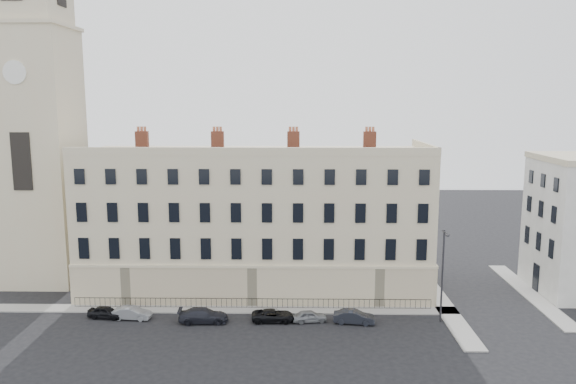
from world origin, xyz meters
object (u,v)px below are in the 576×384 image
Objects in this scene: car_a at (106,312)px; car_f at (354,317)px; car_b at (132,313)px; car_c at (203,315)px; car_d at (273,316)px; car_e at (310,316)px; streetlamp at (443,272)px.

car_f is (23.19, -0.89, 0.05)m from car_a.
car_a is at bearing 91.05° from car_b.
car_c reaches higher than car_a.
car_d is 3.37m from car_e.
car_c is at bearing 91.58° from car_d.
car_b is at bearing 87.16° from car_d.
car_c reaches higher than car_b.
car_b is at bearing -86.50° from car_a.
streetlamp is (31.21, -0.46, 4.27)m from car_a.
car_a is 0.89× the size of car_f.
car_c reaches higher than car_e.
car_a is at bearing 86.60° from car_d.
car_a is 31.50m from streetlamp.
car_f is (4.05, -0.30, 0.08)m from car_e.
car_a is at bearing 79.27° from car_e.
car_a is 0.38× the size of streetlamp.
car_d is (6.43, 0.34, -0.11)m from car_c.
car_d is at bearing 94.55° from car_f.
car_a is at bearing 95.14° from car_f.
car_f is 9.07m from streetlamp.
car_e is at bearing -85.45° from car_b.
car_d is 1.26× the size of car_e.
streetlamp is (21.87, 0.42, 4.17)m from car_c.
car_f reaches higher than car_b.
car_b is 6.83m from car_c.
car_a reaches higher than car_e.
car_f is at bearing -83.90° from car_a.
car_e is 0.37× the size of streetlamp.
car_e is at bearing -83.47° from car_a.
streetlamp reaches higher than car_d.
car_d is 7.43m from car_f.
streetlamp is at bearing -98.32° from car_e.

